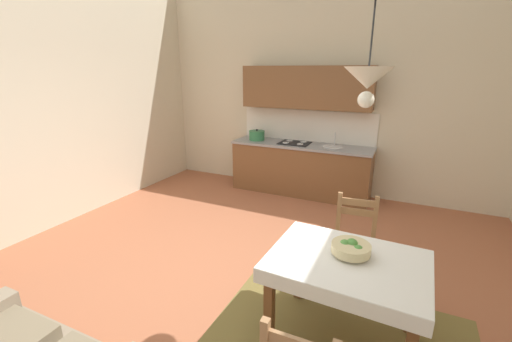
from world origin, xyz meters
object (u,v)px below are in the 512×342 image
(kitchen_cabinetry, at_px, (302,146))
(fruit_bowl, at_px, (351,248))
(dining_chair_kitchen_side, at_px, (354,244))
(pendant_lamp, at_px, (368,79))
(dining_table, at_px, (346,276))

(kitchen_cabinetry, distance_m, fruit_bowl, 3.37)
(kitchen_cabinetry, xyz_separation_m, fruit_bowl, (1.38, -3.08, -0.04))
(dining_chair_kitchen_side, distance_m, fruit_bowl, 0.84)
(kitchen_cabinetry, distance_m, dining_chair_kitchen_side, 2.70)
(kitchen_cabinetry, xyz_separation_m, pendant_lamp, (1.39, -3.12, 1.22))
(fruit_bowl, xyz_separation_m, pendant_lamp, (0.01, -0.04, 1.26))
(dining_table, distance_m, dining_chair_kitchen_side, 0.84)
(dining_table, height_order, fruit_bowl, fruit_bowl)
(pendant_lamp, bearing_deg, kitchen_cabinetry, 113.98)
(kitchen_cabinetry, relative_size, fruit_bowl, 8.15)
(kitchen_cabinetry, relative_size, pendant_lamp, 3.04)
(kitchen_cabinetry, bearing_deg, pendant_lamp, -66.02)
(dining_table, distance_m, pendant_lamp, 1.47)
(kitchen_cabinetry, bearing_deg, dining_chair_kitchen_side, -60.59)
(dining_table, xyz_separation_m, dining_chair_kitchen_side, (-0.06, 0.82, -0.16))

